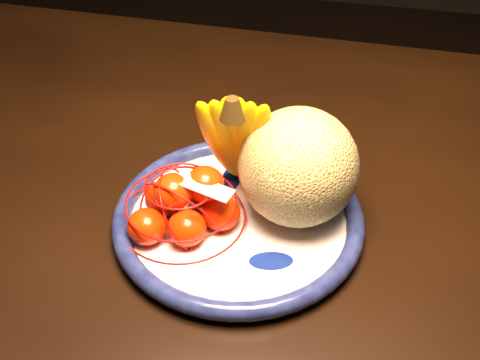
% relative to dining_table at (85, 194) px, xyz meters
% --- Properties ---
extents(dining_table, '(1.52, 0.93, 0.75)m').
position_rel_dining_table_xyz_m(dining_table, '(0.00, 0.00, 0.00)').
color(dining_table, black).
rests_on(dining_table, ground).
extents(fruit_bowl, '(0.32, 0.32, 0.03)m').
position_rel_dining_table_xyz_m(fruit_bowl, '(0.27, -0.10, 0.09)').
color(fruit_bowl, white).
rests_on(fruit_bowl, dining_table).
extents(cantaloupe, '(0.15, 0.15, 0.15)m').
position_rel_dining_table_xyz_m(cantaloupe, '(0.34, -0.07, 0.17)').
color(cantaloupe, olive).
rests_on(cantaloupe, fruit_bowl).
extents(banana_bunch, '(0.12, 0.11, 0.18)m').
position_rel_dining_table_xyz_m(banana_bunch, '(0.25, -0.05, 0.18)').
color(banana_bunch, '#DCC205').
rests_on(banana_bunch, fruit_bowl).
extents(mandarin_bag, '(0.20, 0.20, 0.10)m').
position_rel_dining_table_xyz_m(mandarin_bag, '(0.21, -0.12, 0.12)').
color(mandarin_bag, '#FF2C08').
rests_on(mandarin_bag, fruit_bowl).
extents(price_tag, '(0.08, 0.04, 0.01)m').
position_rel_dining_table_xyz_m(price_tag, '(0.23, -0.12, 0.16)').
color(price_tag, white).
rests_on(price_tag, mandarin_bag).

